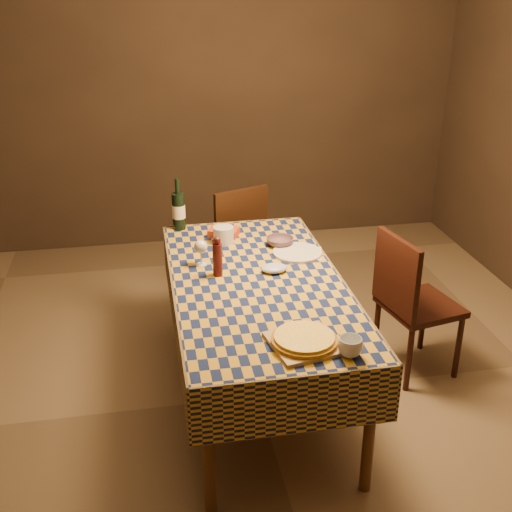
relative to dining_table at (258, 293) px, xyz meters
name	(u,v)px	position (x,y,z in m)	size (l,w,h in m)	color
room	(258,180)	(0.00, 0.00, 0.66)	(5.00, 5.10, 2.70)	brown
dining_table	(258,293)	(0.00, 0.00, 0.00)	(0.94, 1.84, 0.77)	brown
cutting_board	(304,343)	(0.09, -0.68, 0.09)	(0.30, 0.30, 0.02)	#A17F4C
pizza	(304,339)	(0.09, -0.68, 0.11)	(0.33, 0.33, 0.03)	#966219
pepper_mill	(217,257)	(-0.20, 0.12, 0.18)	(0.06, 0.06, 0.23)	#471012
bowl	(280,242)	(0.23, 0.46, 0.10)	(0.17, 0.17, 0.05)	#5E434F
wine_glass	(201,248)	(-0.28, 0.27, 0.19)	(0.08, 0.08, 0.15)	silver
wine_bottle	(179,210)	(-0.36, 0.86, 0.20)	(0.10, 0.10, 0.34)	black
deli_tub	(223,235)	(-0.11, 0.57, 0.13)	(0.13, 0.13, 0.11)	silver
takeout_container	(224,232)	(-0.09, 0.69, 0.10)	(0.18, 0.13, 0.05)	#BB3C18
white_plate	(297,253)	(0.30, 0.32, 0.08)	(0.30, 0.30, 0.02)	silver
tumbler	(350,347)	(0.27, -0.80, 0.12)	(0.11, 0.11, 0.09)	silver
flour_patch	(300,253)	(0.32, 0.32, 0.08)	(0.26, 0.20, 0.00)	silver
flour_bag	(274,268)	(0.11, 0.10, 0.10)	(0.15, 0.11, 0.04)	#ABBDDB
chair_far	(234,238)	(0.05, 1.22, -0.17)	(0.54, 0.55, 0.93)	black
chair_right	(410,298)	(0.95, 0.09, -0.17)	(0.50, 0.50, 0.93)	black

